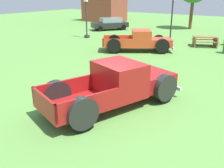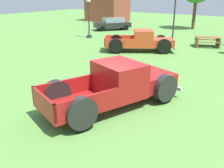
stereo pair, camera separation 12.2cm
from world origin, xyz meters
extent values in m
plane|color=#5B9342|center=(0.00, 0.00, 0.00)|extent=(80.00, 80.00, 0.00)
cube|color=maroon|center=(0.97, 1.25, 0.71)|extent=(2.08, 2.07, 0.59)
cube|color=silver|center=(1.25, 2.04, 0.71)|extent=(1.41, 0.55, 0.50)
sphere|color=silver|center=(0.62, 2.23, 0.74)|extent=(0.22, 0.22, 0.22)
sphere|color=silver|center=(1.86, 1.80, 0.74)|extent=(0.22, 0.22, 0.22)
cube|color=maroon|center=(0.47, -0.17, 1.03)|extent=(2.17, 1.92, 1.24)
cube|color=#8C9EA8|center=(0.69, 0.45, 1.30)|extent=(1.48, 0.56, 0.55)
cube|color=maroon|center=(-0.13, -1.90, 0.46)|extent=(2.45, 2.73, 0.11)
cube|color=maroon|center=(-0.94, -1.62, 0.81)|extent=(0.83, 2.17, 0.59)
cube|color=maroon|center=(0.68, -2.19, 0.81)|extent=(0.83, 2.17, 0.59)
cube|color=maroon|center=(-0.49, -2.93, 0.81)|extent=(1.73, 0.68, 0.59)
cylinder|color=black|center=(0.12, 1.55, 0.41)|extent=(0.49, 0.85, 0.82)
cylinder|color=#B7B7BC|center=(0.11, 1.56, 0.41)|extent=(0.35, 0.40, 0.33)
cylinder|color=black|center=(0.12, 1.55, 0.62)|extent=(0.63, 1.08, 1.04)
cylinder|color=black|center=(1.83, 0.95, 0.41)|extent=(0.49, 0.85, 0.82)
cylinder|color=#B7B7BC|center=(1.84, 0.95, 0.41)|extent=(0.35, 0.40, 0.33)
cylinder|color=black|center=(1.83, 0.95, 0.62)|extent=(0.63, 1.08, 1.04)
cylinder|color=black|center=(-1.08, -1.86, 0.41)|extent=(0.49, 0.85, 0.82)
cylinder|color=#B7B7BC|center=(-1.09, -1.85, 0.41)|extent=(0.35, 0.40, 0.33)
cylinder|color=black|center=(-1.08, -1.86, 0.62)|extent=(0.63, 1.08, 1.04)
cylinder|color=black|center=(0.63, -2.46, 0.41)|extent=(0.49, 0.85, 0.82)
cylinder|color=#B7B7BC|center=(0.64, -2.46, 0.41)|extent=(0.35, 0.40, 0.33)
cylinder|color=black|center=(0.63, -2.46, 0.62)|extent=(0.63, 1.08, 1.04)
cube|color=silver|center=(1.26, 2.08, 0.37)|extent=(1.89, 0.75, 0.13)
cube|color=#D14723|center=(-2.04, 9.18, 0.65)|extent=(2.06, 2.07, 0.54)
cube|color=silver|center=(-1.40, 9.59, 0.65)|extent=(0.78, 1.17, 0.46)
sphere|color=silver|center=(-1.74, 10.09, 0.68)|extent=(0.20, 0.20, 0.20)
sphere|color=silver|center=(-1.09, 9.08, 0.68)|extent=(0.20, 0.20, 0.20)
cube|color=#D14723|center=(-3.21, 8.43, 0.94)|extent=(1.98, 2.09, 1.14)
cube|color=#8C9EA8|center=(-2.70, 8.76, 1.20)|extent=(0.81, 1.22, 0.50)
cube|color=#D14723|center=(-4.62, 7.52, 0.43)|extent=(2.64, 2.52, 0.10)
cube|color=#D14723|center=(-5.05, 8.18, 0.75)|extent=(1.79, 1.19, 0.54)
cube|color=#D14723|center=(-4.19, 6.86, 0.75)|extent=(1.79, 1.19, 0.54)
cube|color=#D14723|center=(-5.46, 6.97, 0.75)|extent=(0.96, 1.43, 0.54)
cylinder|color=black|center=(-2.49, 9.88, 0.38)|extent=(0.75, 0.59, 0.75)
cylinder|color=#B7B7BC|center=(-2.50, 9.89, 0.38)|extent=(0.38, 0.36, 0.30)
cylinder|color=black|center=(-2.49, 9.88, 0.57)|extent=(0.95, 0.75, 0.95)
cylinder|color=black|center=(-1.59, 8.48, 0.38)|extent=(0.75, 0.59, 0.75)
cylinder|color=#B7B7BC|center=(-1.59, 8.47, 0.38)|extent=(0.38, 0.36, 0.30)
cylinder|color=black|center=(-1.59, 8.48, 0.57)|extent=(0.95, 0.75, 0.95)
cylinder|color=black|center=(-5.28, 8.08, 0.38)|extent=(0.75, 0.59, 0.75)
cylinder|color=#B7B7BC|center=(-5.28, 8.09, 0.38)|extent=(0.38, 0.36, 0.30)
cylinder|color=black|center=(-5.28, 8.08, 0.57)|extent=(0.95, 0.75, 0.95)
cylinder|color=black|center=(-4.38, 6.68, 0.38)|extent=(0.75, 0.59, 0.75)
cylinder|color=#B7B7BC|center=(-4.37, 6.68, 0.38)|extent=(0.38, 0.36, 0.30)
cylinder|color=black|center=(-4.38, 6.68, 0.57)|extent=(0.95, 0.75, 0.95)
cube|color=silver|center=(-1.37, 9.62, 0.34)|extent=(1.06, 1.57, 0.12)
cube|color=black|center=(-11.21, 15.98, 0.56)|extent=(3.63, 4.17, 0.54)
cube|color=#7F939E|center=(-11.13, 16.09, 1.08)|extent=(2.40, 2.60, 0.50)
cylinder|color=black|center=(-11.41, 14.46, 0.29)|extent=(0.48, 0.57, 0.58)
cylinder|color=black|center=(-12.58, 15.30, 0.29)|extent=(0.48, 0.57, 0.58)
cylinder|color=black|center=(-9.83, 16.66, 0.29)|extent=(0.48, 0.57, 0.58)
cylinder|color=black|center=(-11.00, 17.50, 0.29)|extent=(0.48, 0.57, 0.58)
cube|color=#2D2D33|center=(-2.68, 12.58, 0.12)|extent=(0.36, 0.36, 0.25)
cylinder|color=#2D2D33|center=(-2.68, 12.58, 1.84)|extent=(0.12, 0.12, 3.17)
cube|color=#2D2D33|center=(-10.00, 10.55, 0.12)|extent=(0.36, 0.36, 0.25)
cylinder|color=#2D2D33|center=(-10.00, 10.55, 1.73)|extent=(0.12, 0.12, 2.95)
cube|color=#F2EACC|center=(-10.00, 10.55, 3.38)|extent=(0.28, 0.28, 0.36)
cube|color=olive|center=(0.12, 12.75, 0.75)|extent=(1.97, 1.48, 0.06)
cube|color=olive|center=(0.37, 12.20, 0.45)|extent=(1.75, 1.00, 0.05)
cube|color=olive|center=(-0.13, 13.29, 0.45)|extent=(1.75, 1.00, 0.05)
cube|color=olive|center=(-0.61, 12.41, 0.38)|extent=(0.65, 1.31, 0.75)
cube|color=olive|center=(0.85, 13.08, 0.38)|extent=(0.65, 1.31, 0.75)
cylinder|color=brown|center=(-4.02, 21.80, 1.64)|extent=(0.36, 0.36, 3.28)
cube|color=brown|center=(-17.10, 23.15, 2.43)|extent=(5.20, 4.21, 4.87)
camera|label=1|loc=(5.22, -7.57, 4.06)|focal=40.49mm
camera|label=2|loc=(5.32, -7.50, 4.06)|focal=40.49mm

